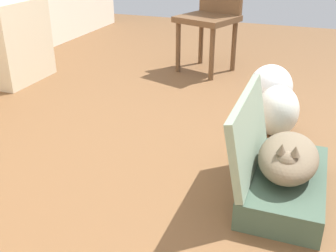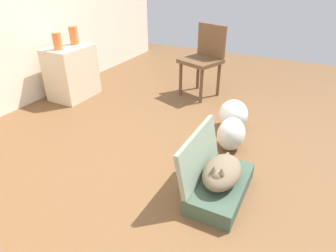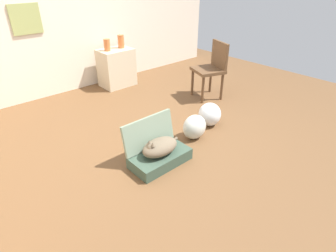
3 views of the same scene
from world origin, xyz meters
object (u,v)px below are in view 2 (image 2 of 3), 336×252
Objects in this scene: plastic_bag_clear at (233,115)px; vase_tall at (57,41)px; suitcase_base at (220,188)px; side_table at (72,73)px; vase_short at (74,35)px; cat at (222,172)px; plastic_bag_white at (231,134)px; chair at (204,57)px.

plastic_bag_clear is 1.62× the size of vase_tall.
suitcase_base is 2.61m from side_table.
side_table is 0.48m from vase_short.
plastic_bag_clear is (1.10, 0.22, -0.06)m from cat.
cat is at bearing 176.04° from suitcase_base.
vase_tall is (0.15, 2.28, 0.62)m from plastic_bag_white.
suitcase_base is at bearing -168.49° from plastic_bag_clear.
chair is at bearing -55.84° from vase_tall.
vase_tall is 0.88× the size of vase_short.
vase_short reaches higher than plastic_bag_clear.
plastic_bag_white is 0.49× the size of side_table.
plastic_bag_clear is 2.19m from side_table.
vase_short reaches higher than side_table.
vase_short is (1.14, 2.41, 0.57)m from cat.
suitcase_base is at bearing -169.68° from plastic_bag_white.
plastic_bag_clear is 2.28m from vase_tall.
side_table is at bearing -0.09° from vase_tall.
plastic_bag_clear reaches higher than suitcase_base.
vase_short is at bearing 5.00° from side_table.
cat is 2.73m from vase_short.
vase_tall is at bearing -126.59° from chair.
suitcase_base is 1.00× the size of side_table.
vase_short is at bearing 88.92° from plastic_bag_clear.
side_table is (-0.11, 2.18, 0.17)m from plastic_bag_clear.
side_table is (0.30, 2.28, 0.18)m from plastic_bag_white.
suitcase_base is 2.12m from chair.
plastic_bag_clear is at bearing 11.43° from cat.
side_table is 0.46m from vase_tall.
plastic_bag_white is at bearing -101.14° from vase_short.
plastic_bag_white is 2.36m from vase_tall.
cat is at bearing -115.36° from vase_short.
chair is at bearing 25.11° from cat.
cat reaches higher than plastic_bag_white.
cat is 2.57× the size of vase_tall.
plastic_bag_clear is 0.49× the size of side_table.
side_table is 2.94× the size of vase_short.
side_table is 1.77m from chair.
cat is at bearing -168.57° from plastic_bag_clear.
chair is (1.87, 0.88, 0.45)m from suitcase_base.
plastic_bag_clear is (0.41, 0.10, 0.00)m from plastic_bag_white.
vase_short is at bearing 78.86° from plastic_bag_white.
chair reaches higher than vase_tall.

